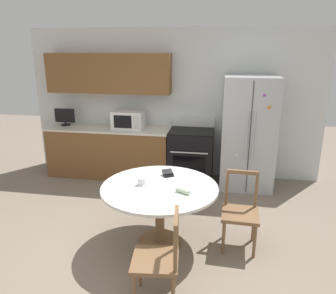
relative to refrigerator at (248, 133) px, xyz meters
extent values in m
plane|color=gray|center=(-1.32, -2.22, -0.92)|extent=(14.00, 14.00, 0.00)
cube|color=silver|center=(-1.32, 0.43, 0.38)|extent=(5.20, 0.10, 2.60)
cube|color=brown|center=(-2.42, 0.21, 0.92)|extent=(2.19, 0.34, 0.68)
cube|color=brown|center=(-2.42, 0.07, -0.49)|extent=(2.19, 0.62, 0.86)
cube|color=beige|center=(-2.42, 0.07, -0.04)|extent=(2.21, 0.64, 0.03)
cube|color=#B2B5BA|center=(0.00, 0.00, 0.00)|extent=(0.85, 0.73, 1.85)
cube|color=#333333|center=(0.00, -0.37, 0.00)|extent=(0.01, 0.01, 1.77)
cylinder|color=silver|center=(-0.05, -0.38, 0.05)|extent=(0.02, 0.02, 0.78)
cylinder|color=silver|center=(0.05, -0.38, 0.05)|extent=(0.02, 0.02, 0.78)
cube|color=white|center=(-0.18, -0.37, -0.27)|extent=(0.04, 0.01, 0.03)
cube|color=orange|center=(0.25, -0.37, 0.50)|extent=(0.05, 0.01, 0.04)
cube|color=purple|center=(0.16, -0.37, 0.68)|extent=(0.04, 0.01, 0.04)
cube|color=black|center=(-0.94, 0.04, -0.47)|extent=(0.75, 0.64, 0.90)
cube|color=black|center=(-0.94, -0.28, -0.56)|extent=(0.54, 0.01, 0.40)
cylinder|color=silver|center=(-0.94, -0.31, -0.29)|extent=(0.61, 0.02, 0.02)
cube|color=black|center=(-0.94, 0.04, -0.01)|extent=(0.75, 0.64, 0.02)
cube|color=white|center=(-0.94, 0.33, 0.08)|extent=(0.75, 0.06, 0.16)
cube|color=white|center=(-2.06, 0.10, 0.13)|extent=(0.54, 0.38, 0.31)
cube|color=black|center=(-2.11, -0.10, 0.13)|extent=(0.31, 0.01, 0.22)
cube|color=silver|center=(-1.86, -0.10, 0.13)|extent=(0.11, 0.01, 0.22)
cylinder|color=black|center=(-3.27, 0.11, -0.01)|extent=(0.16, 0.16, 0.02)
cylinder|color=black|center=(-3.27, 0.11, 0.02)|extent=(0.03, 0.03, 0.04)
cube|color=black|center=(-3.27, 0.11, 0.16)|extent=(0.37, 0.05, 0.25)
cylinder|color=white|center=(-1.10, -1.94, -0.20)|extent=(1.36, 1.36, 0.03)
cylinder|color=brown|center=(-1.10, -1.94, -0.55)|extent=(0.11, 0.11, 0.69)
cylinder|color=brown|center=(-1.10, -1.94, -0.91)|extent=(0.52, 0.52, 0.03)
cube|color=brown|center=(-0.97, -2.87, -0.49)|extent=(0.46, 0.46, 0.04)
cylinder|color=brown|center=(-1.12, -3.06, -0.72)|extent=(0.04, 0.04, 0.41)
cylinder|color=brown|center=(-1.16, -2.71, -0.72)|extent=(0.04, 0.04, 0.41)
cylinder|color=brown|center=(-0.81, -2.68, -0.72)|extent=(0.04, 0.04, 0.41)
cylinder|color=brown|center=(-0.76, -3.02, -0.25)|extent=(0.04, 0.04, 0.45)
cylinder|color=brown|center=(-0.80, -2.67, -0.25)|extent=(0.04, 0.04, 0.45)
cube|color=brown|center=(-0.78, -2.84, -0.04)|extent=(0.07, 0.35, 0.04)
cube|color=brown|center=(-0.17, -1.87, -0.49)|extent=(0.44, 0.44, 0.04)
cylinder|color=brown|center=(0.00, -2.05, -0.72)|extent=(0.04, 0.04, 0.41)
cylinder|color=brown|center=(-0.35, -2.03, -0.72)|extent=(0.04, 0.04, 0.41)
cylinder|color=brown|center=(0.01, -1.70, -0.72)|extent=(0.04, 0.04, 0.41)
cylinder|color=brown|center=(-0.34, -1.69, -0.72)|extent=(0.04, 0.04, 0.41)
cylinder|color=brown|center=(0.01, -1.69, -0.25)|extent=(0.04, 0.04, 0.45)
cylinder|color=brown|center=(-0.33, -1.67, -0.25)|extent=(0.04, 0.04, 0.45)
cube|color=brown|center=(-0.16, -1.68, -0.04)|extent=(0.35, 0.05, 0.04)
cylinder|color=silver|center=(-1.32, -1.93, -0.14)|extent=(0.09, 0.09, 0.08)
cylinder|color=#8C4C99|center=(-1.32, -1.93, -0.16)|extent=(0.08, 0.08, 0.05)
cylinder|color=beige|center=(-0.82, -2.08, -0.15)|extent=(0.18, 0.12, 0.05)
cube|color=black|center=(-1.06, -1.61, -0.17)|extent=(0.15, 0.14, 0.03)
cube|color=black|center=(-1.07, -1.59, -0.14)|extent=(0.15, 0.15, 0.06)
camera|label=1|loc=(-0.42, -5.34, 1.37)|focal=35.00mm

